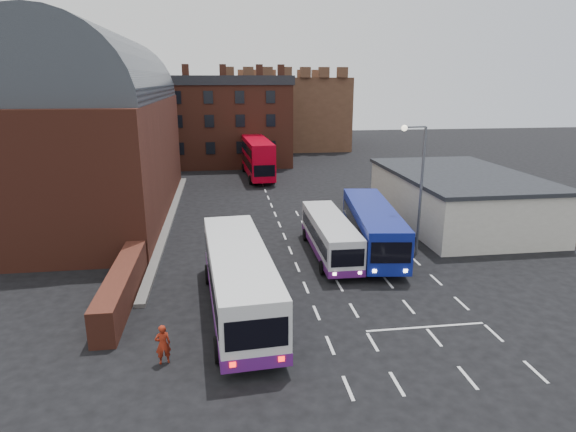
{
  "coord_description": "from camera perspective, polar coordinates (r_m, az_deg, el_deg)",
  "views": [
    {
      "loc": [
        -4.58,
        -23.03,
        11.68
      ],
      "look_at": [
        0.0,
        10.0,
        2.2
      ],
      "focal_mm": 30.0,
      "sensor_mm": 36.0,
      "label": 1
    }
  ],
  "objects": [
    {
      "name": "cream_building",
      "position": [
        42.96,
        19.47,
        2.14
      ],
      "size": [
        10.4,
        16.4,
        4.25
      ],
      "color": "beige",
      "rests_on": "ground"
    },
    {
      "name": "street_lamp",
      "position": [
        33.19,
        15.13,
        4.35
      ],
      "size": [
        1.81,
        0.46,
        8.89
      ],
      "rotation": [
        0.0,
        0.0,
        0.11
      ],
      "color": "#595C63",
      "rests_on": "ground"
    },
    {
      "name": "forecourt_wall",
      "position": [
        27.82,
        -19.07,
        -7.85
      ],
      "size": [
        1.2,
        10.0,
        1.8
      ],
      "primitive_type": "cube",
      "color": "#602B1E",
      "rests_on": "ground"
    },
    {
      "name": "castle_keep",
      "position": [
        89.84,
        -1.14,
        12.24
      ],
      "size": [
        22.0,
        22.0,
        12.0
      ],
      "primitive_type": "cube",
      "color": "brown",
      "rests_on": "ground"
    },
    {
      "name": "pedestrian_red",
      "position": [
        21.69,
        -14.61,
        -14.5
      ],
      "size": [
        0.74,
        0.58,
        1.79
      ],
      "primitive_type": "imported",
      "rotation": [
        0.0,
        0.0,
        3.4
      ],
      "color": "maroon",
      "rests_on": "ground"
    },
    {
      "name": "bus_white_outbound",
      "position": [
        24.9,
        -5.84,
        -7.03
      ],
      "size": [
        3.84,
        12.72,
        3.42
      ],
      "rotation": [
        0.0,
        0.0,
        0.07
      ],
      "color": "white",
      "rests_on": "ground"
    },
    {
      "name": "bus_white_inbound",
      "position": [
        32.77,
        4.98,
        -2.13
      ],
      "size": [
        2.57,
        9.87,
        2.69
      ],
      "rotation": [
        0.0,
        0.0,
        3.13
      ],
      "color": "silver",
      "rests_on": "ground"
    },
    {
      "name": "ground",
      "position": [
        26.22,
        3.06,
        -10.6
      ],
      "size": [
        180.0,
        180.0,
        0.0
      ],
      "primitive_type": "plane",
      "color": "black"
    },
    {
      "name": "bus_blue",
      "position": [
        34.02,
        9.99,
        -1.1
      ],
      "size": [
        4.13,
        12.0,
        3.21
      ],
      "rotation": [
        0.0,
        0.0,
        3.01
      ],
      "color": "navy",
      "rests_on": "ground"
    },
    {
      "name": "brick_terrace",
      "position": [
        69.32,
        -9.2,
        10.55
      ],
      "size": [
        22.0,
        10.0,
        11.0
      ],
      "primitive_type": "cube",
      "color": "brown",
      "rests_on": "ground"
    },
    {
      "name": "railway_station",
      "position": [
        45.54,
        -22.06,
        9.64
      ],
      "size": [
        12.0,
        28.0,
        16.0
      ],
      "color": "#602B1E",
      "rests_on": "ground"
    },
    {
      "name": "bus_red_double",
      "position": [
        59.21,
        -3.63,
        6.92
      ],
      "size": [
        3.43,
        11.91,
        4.71
      ],
      "rotation": [
        0.0,
        0.0,
        3.19
      ],
      "color": "#BE0017",
      "rests_on": "ground"
    },
    {
      "name": "pedestrian_beige",
      "position": [
        24.21,
        -6.42,
        -10.92
      ],
      "size": [
        0.89,
        0.75,
        1.62
      ],
      "primitive_type": "imported",
      "rotation": [
        0.0,
        0.0,
        3.34
      ],
      "color": "#A09281",
      "rests_on": "ground"
    }
  ]
}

